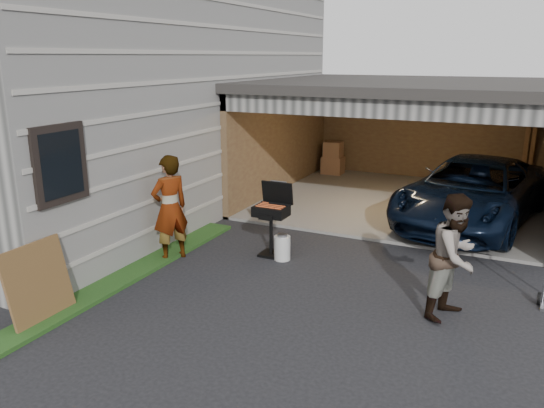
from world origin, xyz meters
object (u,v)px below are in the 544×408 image
at_px(bbq_grill, 272,213).
at_px(man, 455,257).
at_px(woman, 170,208).
at_px(plywood_panel, 38,283).
at_px(propane_tank, 282,248).
at_px(minivan, 473,194).

bearing_deg(bbq_grill, man, -17.63).
bearing_deg(woman, plywood_panel, 19.08).
height_order(woman, propane_tank, woman).
bearing_deg(man, propane_tank, 94.25).
distance_m(minivan, woman, 6.22).
bearing_deg(plywood_panel, man, 26.98).
bearing_deg(bbq_grill, plywood_panel, -116.22).
bearing_deg(man, woman, 109.88).
xyz_separation_m(woman, plywood_panel, (-0.24, -2.61, -0.39)).
height_order(man, bbq_grill, man).
height_order(minivan, propane_tank, minivan).
relative_size(man, bbq_grill, 1.33).
bearing_deg(minivan, man, -77.30).
relative_size(man, plywood_panel, 1.59).
bearing_deg(plywood_panel, minivan, 55.44).
distance_m(minivan, man, 4.39).
height_order(woman, man, woman).
bearing_deg(propane_tank, man, -16.83).
relative_size(minivan, man, 2.80).
relative_size(minivan, woman, 2.61).
distance_m(man, plywood_panel, 5.55).
distance_m(propane_tank, plywood_panel, 3.96).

